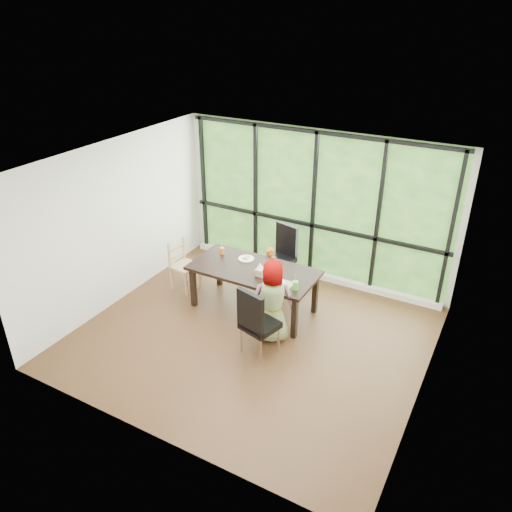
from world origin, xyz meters
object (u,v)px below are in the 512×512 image
object	(u,v)px
chair_window_leather	(279,256)
chair_end_beech	(185,266)
child_older	(271,300)
plate_far	(246,259)
plate_near	(277,282)
orange_cup	(222,251)
dining_table	(254,289)
child_toddler	(270,271)
tissue_box	(260,272)
chair_interior_leather	(260,321)
green_cup	(295,285)

from	to	relation	value
chair_window_leather	chair_end_beech	size ratio (longest dim) A/B	1.20
chair_end_beech	child_older	world-z (taller)	child_older
child_older	plate_far	xyz separation A→B (m)	(-0.87, 0.79, 0.11)
plate_near	orange_cup	world-z (taller)	orange_cup
dining_table	child_older	world-z (taller)	child_older
child_toddler	plate_far	distance (m)	0.56
dining_table	plate_near	distance (m)	0.68
child_older	tissue_box	xyz separation A→B (m)	(-0.41, 0.42, 0.15)
plate_near	tissue_box	distance (m)	0.34
chair_end_beech	orange_cup	size ratio (longest dim) A/B	7.94
plate_near	orange_cup	xyz separation A→B (m)	(-1.24, 0.40, 0.05)
child_older	chair_end_beech	bearing A→B (deg)	-40.32
chair_end_beech	tissue_box	bearing A→B (deg)	-87.68
chair_window_leather	child_toddler	xyz separation A→B (m)	(0.02, -0.37, -0.11)
dining_table	chair_window_leather	size ratio (longest dim) A/B	1.88
chair_interior_leather	child_older	bearing A→B (deg)	-70.74
dining_table	child_toddler	distance (m)	0.60
child_toddler	orange_cup	bearing A→B (deg)	-175.61
chair_end_beech	green_cup	xyz separation A→B (m)	(2.21, -0.24, 0.37)
child_older	orange_cup	bearing A→B (deg)	-54.74
chair_end_beech	child_toddler	distance (m)	1.49
orange_cup	plate_near	bearing A→B (deg)	-18.00
tissue_box	plate_far	bearing A→B (deg)	141.58
child_toddler	green_cup	bearing A→B (deg)	-69.28
chair_interior_leather	tissue_box	world-z (taller)	chair_interior_leather
chair_window_leather	child_toddler	distance (m)	0.39
chair_interior_leather	plate_near	world-z (taller)	chair_interior_leather
chair_window_leather	child_older	distance (m)	1.64
chair_interior_leather	orange_cup	xyz separation A→B (m)	(-1.35, 1.15, 0.27)
child_toddler	child_older	distance (m)	1.32
plate_near	green_cup	xyz separation A→B (m)	(0.33, -0.05, 0.06)
child_toddler	plate_near	xyz separation A→B (m)	(0.52, -0.79, 0.33)
orange_cup	plate_far	bearing A→B (deg)	3.78
chair_end_beech	tissue_box	size ratio (longest dim) A/B	6.91
chair_window_leather	tissue_box	bearing A→B (deg)	-64.78
chair_end_beech	child_toddler	xyz separation A→B (m)	(1.36, 0.61, -0.02)
chair_window_leather	plate_far	distance (m)	0.81
child_toddler	orange_cup	world-z (taller)	orange_cup
dining_table	child_older	size ratio (longest dim) A/B	1.56
chair_interior_leather	plate_near	distance (m)	0.78
chair_end_beech	green_cup	bearing A→B (deg)	-89.42
chair_window_leather	plate_near	bearing A→B (deg)	-50.86
chair_window_leather	chair_interior_leather	world-z (taller)	same
child_toddler	tissue_box	world-z (taller)	tissue_box
plate_near	tissue_box	xyz separation A→B (m)	(-0.33, 0.06, 0.05)
chair_interior_leather	chair_end_beech	distance (m)	2.20
plate_far	chair_end_beech	bearing A→B (deg)	-167.31
child_older	orange_cup	world-z (taller)	child_older
child_toddler	child_older	size ratio (longest dim) A/B	0.66
dining_table	plate_far	size ratio (longest dim) A/B	7.77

